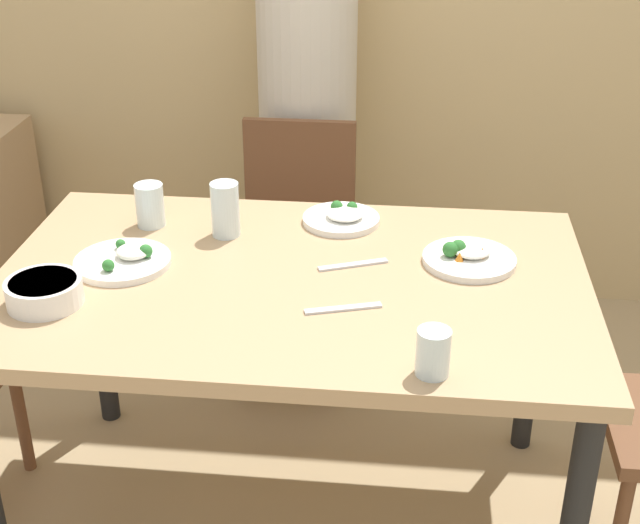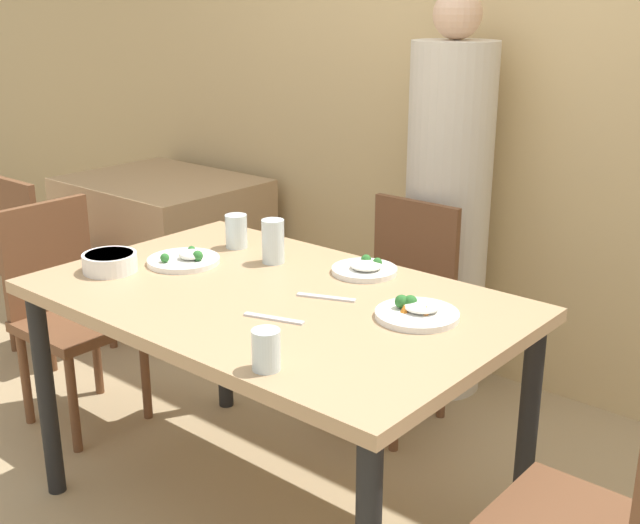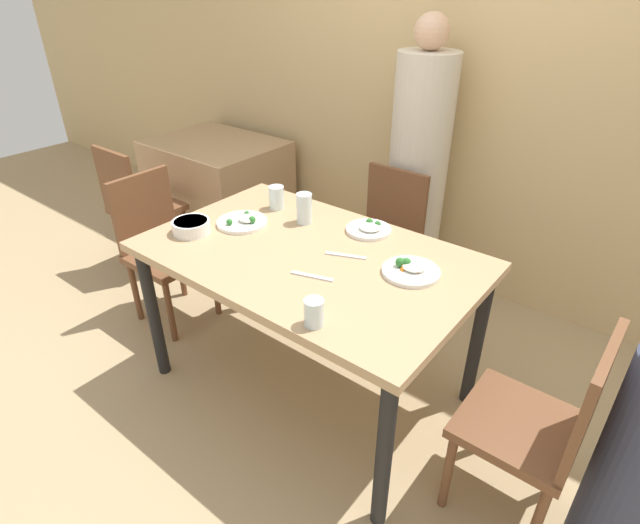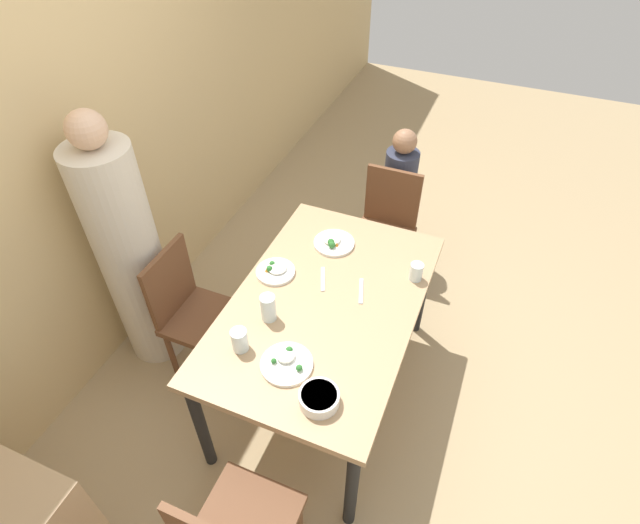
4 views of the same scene
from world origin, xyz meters
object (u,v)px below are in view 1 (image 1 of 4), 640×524
at_px(chair_adult_spot, 296,244).
at_px(person_adult, 308,129).
at_px(bowl_curry, 44,291).
at_px(glass_water_tall, 433,352).
at_px(plate_rice_adult, 342,217).

bearing_deg(chair_adult_spot, person_adult, 90.00).
distance_m(person_adult, bowl_curry, 1.41).
relative_size(person_adult, glass_water_tall, 16.30).
relative_size(plate_rice_adult, glass_water_tall, 2.09).
xyz_separation_m(person_adult, bowl_curry, (-0.45, -1.33, 0.04)).
xyz_separation_m(bowl_curry, plate_rice_adult, (0.64, 0.52, -0.02)).
distance_m(bowl_curry, glass_water_tall, 0.91).
height_order(chair_adult_spot, person_adult, person_adult).
height_order(bowl_curry, glass_water_tall, glass_water_tall).
distance_m(chair_adult_spot, plate_rice_adult, 0.60).
relative_size(person_adult, plate_rice_adult, 7.79).
bearing_deg(plate_rice_adult, bowl_curry, -141.02).
height_order(chair_adult_spot, bowl_curry, chair_adult_spot).
bearing_deg(plate_rice_adult, person_adult, 103.34).
xyz_separation_m(chair_adult_spot, plate_rice_adult, (0.19, -0.47, 0.32)).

